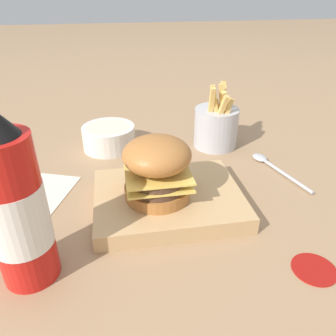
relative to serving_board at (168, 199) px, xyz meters
The scene contains 9 objects.
ground_plane 0.04m from the serving_board, 81.43° to the right, with size 6.00×6.00×0.00m, color #9E7A56.
serving_board is the anchor object (origin of this frame).
burger 0.07m from the serving_board, 18.41° to the left, with size 0.11×0.11×0.11m.
ketchup_bottle 0.27m from the serving_board, 29.99° to the left, with size 0.08×0.08×0.25m.
fries_basket 0.28m from the serving_board, 124.53° to the right, with size 0.11×0.11×0.16m.
side_bowl 0.28m from the serving_board, 69.12° to the right, with size 0.13×0.13×0.06m.
spoon 0.27m from the serving_board, 156.31° to the right, with size 0.06×0.18×0.01m.
ketchup_puddle 0.26m from the serving_board, 133.97° to the left, with size 0.06×0.06×0.00m.
parchment_square 0.28m from the serving_board, 16.59° to the right, with size 0.21×0.21×0.00m.
Camera 1 is at (0.08, 0.51, 0.36)m, focal length 35.00 mm.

